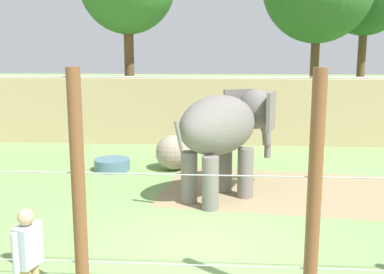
{
  "coord_description": "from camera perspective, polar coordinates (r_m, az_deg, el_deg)",
  "views": [
    {
      "loc": [
        0.47,
        -8.55,
        3.75
      ],
      "look_at": [
        -0.35,
        3.73,
        1.4
      ],
      "focal_mm": 43.72,
      "sensor_mm": 36.0,
      "label": 1
    }
  ],
  "objects": [
    {
      "name": "ground_plane",
      "position": [
        9.35,
        0.62,
        -12.84
      ],
      "size": [
        120.0,
        120.0,
        0.0
      ],
      "primitive_type": "plane",
      "color": "#759956"
    },
    {
      "name": "dirt_patch",
      "position": [
        12.82,
        10.51,
        -6.37
      ],
      "size": [
        6.48,
        4.54,
        0.01
      ],
      "primitive_type": "cube",
      "rotation": [
        0.0,
        0.0,
        -0.12
      ],
      "color": "#937F5B",
      "rests_on": "ground"
    },
    {
      "name": "embankment_wall",
      "position": [
        18.97,
        2.36,
        3.36
      ],
      "size": [
        36.0,
        1.8,
        2.58
      ],
      "primitive_type": "cube",
      "color": "tan",
      "rests_on": "ground"
    },
    {
      "name": "elephant",
      "position": [
        11.63,
        4.14,
        1.02
      ],
      "size": [
        2.92,
        3.1,
        2.68
      ],
      "color": "slate",
      "rests_on": "ground"
    },
    {
      "name": "enrichment_ball",
      "position": [
        14.57,
        -2.31,
        -1.89
      ],
      "size": [
        1.1,
        1.1,
        1.1
      ],
      "primitive_type": "sphere",
      "color": "gray",
      "rests_on": "ground"
    },
    {
      "name": "cable_fence",
      "position": [
        6.66,
        -0.07,
        -6.63
      ],
      "size": [
        11.29,
        0.2,
        3.5
      ],
      "color": "brown",
      "rests_on": "ground"
    },
    {
      "name": "zookeeper",
      "position": [
        6.84,
        -19.28,
        -14.21
      ],
      "size": [
        0.31,
        0.59,
        1.67
      ],
      "color": "tan",
      "rests_on": "ground"
    },
    {
      "name": "water_tub",
      "position": [
        14.79,
        -9.72,
        -3.3
      ],
      "size": [
        1.1,
        1.1,
        0.35
      ],
      "color": "slate",
      "rests_on": "ground"
    }
  ]
}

